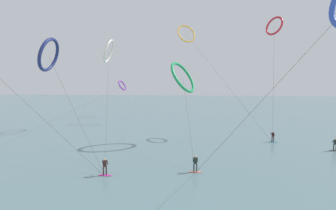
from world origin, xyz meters
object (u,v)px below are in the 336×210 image
(surfer_charcoal, at_px, (335,145))
(kite_emerald, at_px, (183,77))
(kite_amber, at_px, (186,34))
(surfer_magenta, at_px, (105,168))
(kite_navy, at_px, (49,55))
(surfer_coral, at_px, (195,165))
(kite_violet, at_px, (122,85))
(kite_crimson, at_px, (274,26))
(kite_ivory, at_px, (109,51))
(surfer_teal, at_px, (273,137))

(surfer_charcoal, xyz_separation_m, kite_emerald, (-20.42, 2.01, 9.18))
(surfer_charcoal, height_order, kite_amber, kite_amber)
(surfer_magenta, height_order, kite_navy, kite_navy)
(surfer_charcoal, bearing_deg, surfer_coral, -139.53)
(kite_violet, bearing_deg, kite_crimson, -108.11)
(surfer_magenta, relative_size, kite_amber, 0.07)
(kite_amber, xyz_separation_m, kite_emerald, (0.98, -22.79, -11.58))
(kite_amber, bearing_deg, surfer_magenta, -132.40)
(kite_ivory, bearing_deg, surfer_teal, 64.32)
(surfer_charcoal, relative_size, surfer_coral, 1.00)
(surfer_coral, height_order, kite_violet, kite_violet)
(kite_crimson, relative_size, kite_emerald, 1.39)
(kite_violet, height_order, kite_navy, kite_navy)
(surfer_teal, bearing_deg, kite_crimson, -121.38)
(surfer_charcoal, height_order, kite_violet, kite_violet)
(surfer_charcoal, height_order, kite_crimson, kite_crimson)
(surfer_teal, relative_size, surfer_coral, 1.00)
(surfer_magenta, relative_size, kite_navy, 0.11)
(kite_crimson, distance_m, kite_navy, 37.42)
(surfer_coral, xyz_separation_m, kite_violet, (-22.07, 40.54, 8.03))
(surfer_charcoal, distance_m, kite_navy, 39.97)
(kite_ivory, distance_m, kite_violet, 19.73)
(surfer_teal, relative_size, kite_navy, 0.11)
(surfer_coral, height_order, kite_emerald, kite_emerald)
(kite_amber, bearing_deg, surfer_teal, -89.21)
(surfer_magenta, distance_m, kite_crimson, 37.54)
(kite_ivory, relative_size, kite_amber, 1.14)
(kite_ivory, height_order, kite_crimson, kite_crimson)
(surfer_teal, distance_m, kite_violet, 43.61)
(kite_crimson, bearing_deg, surfer_teal, -49.42)
(surfer_magenta, bearing_deg, kite_navy, -73.78)
(surfer_teal, relative_size, kite_amber, 0.07)
(surfer_magenta, xyz_separation_m, surfer_coral, (8.58, 2.12, 0.00))
(kite_ivory, xyz_separation_m, kite_navy, (-1.40, -16.63, -2.97))
(kite_crimson, xyz_separation_m, kite_emerald, (-15.68, -9.73, -9.48))
(surfer_charcoal, distance_m, kite_crimson, 22.55)
(kite_violet, xyz_separation_m, kite_amber, (18.86, -5.61, 12.72))
(surfer_charcoal, bearing_deg, surfer_magenta, -144.06)
(kite_amber, bearing_deg, kite_navy, -153.68)
(kite_violet, bearing_deg, kite_amber, -96.95)
(kite_ivory, bearing_deg, kite_navy, -14.44)
(kite_crimson, distance_m, kite_amber, 21.27)
(kite_ivory, bearing_deg, surfer_coral, 29.53)
(surfer_coral, bearing_deg, surfer_charcoal, -156.54)
(kite_violet, xyz_separation_m, kite_navy, (2.38, -34.71, 3.97))
(kite_crimson, height_order, kite_violet, kite_crimson)
(surfer_teal, height_order, kite_amber, kite_amber)
(surfer_magenta, distance_m, kite_ivory, 30.37)
(kite_crimson, bearing_deg, kite_violet, -153.43)
(kite_ivory, relative_size, kite_violet, 0.57)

